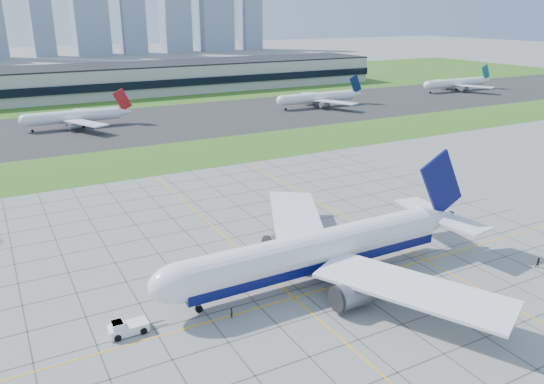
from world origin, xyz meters
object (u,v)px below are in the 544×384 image
at_px(pushback_tug, 126,328).
at_px(crew_far, 538,263).
at_px(distant_jet_1, 75,116).
at_px(distant_jet_3, 456,83).
at_px(distant_jet_2, 319,97).
at_px(crew_near, 232,313).
at_px(airliner, 318,251).

bearing_deg(pushback_tug, crew_far, -12.15).
xyz_separation_m(distant_jet_1, distant_jet_3, (207.05, 1.93, 0.00)).
distance_m(distant_jet_2, distant_jet_3, 98.31).
relative_size(crew_near, distant_jet_2, 0.04).
xyz_separation_m(crew_near, distant_jet_1, (3.05, 152.20, 3.65)).
xyz_separation_m(crew_far, distant_jet_1, (-51.19, 163.39, 3.54)).
relative_size(airliner, distant_jet_2, 1.38).
height_order(crew_near, distant_jet_3, distant_jet_3).
relative_size(airliner, crew_far, 32.78).
height_order(airliner, pushback_tug, airliner).
distance_m(airliner, pushback_tug, 32.57).
height_order(pushback_tug, crew_near, pushback_tug).
xyz_separation_m(distant_jet_1, distant_jet_2, (109.00, -5.30, 0.00)).
height_order(crew_near, distant_jet_2, distant_jet_2).
bearing_deg(distant_jet_1, crew_far, -72.60).
bearing_deg(distant_jet_3, distant_jet_2, -175.78).
distance_m(distant_jet_1, distant_jet_3, 207.06).
relative_size(pushback_tug, distant_jet_1, 0.19).
bearing_deg(crew_near, crew_far, -95.36).
relative_size(airliner, distant_jet_1, 1.46).
bearing_deg(distant_jet_3, crew_near, -143.74).
height_order(airliner, crew_near, airliner).
bearing_deg(distant_jet_2, crew_far, -110.09).
relative_size(distant_jet_1, distant_jet_2, 0.95).
distance_m(airliner, distant_jet_2, 171.37).
distance_m(crew_near, distant_jet_2, 184.80).
distance_m(crew_near, distant_jet_3, 260.60).
bearing_deg(crew_near, distant_jet_3, -47.45).
relative_size(crew_far, distant_jet_1, 0.04).
bearing_deg(distant_jet_2, pushback_tug, -131.44).
relative_size(crew_near, distant_jet_1, 0.04).
height_order(crew_far, distant_jet_1, distant_jet_1).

